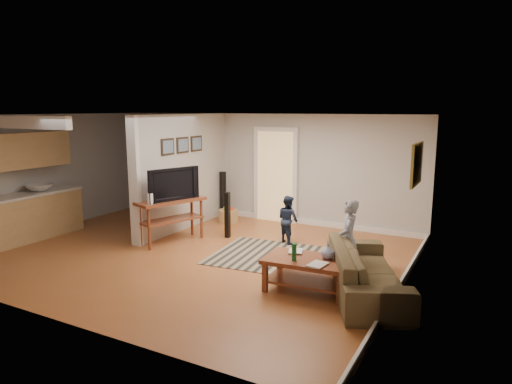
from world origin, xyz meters
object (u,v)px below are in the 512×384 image
speaker_right (223,194)px  child (347,277)px  tv_console (171,204)px  toy_basket (228,215)px  speaker_left (227,215)px  sofa (365,292)px  toddler (288,243)px  coffee_table (309,266)px

speaker_right → child: size_ratio=0.90×
tv_console → toy_basket: bearing=105.6°
tv_console → speaker_left: size_ratio=1.54×
sofa → toddler: size_ratio=2.41×
coffee_table → tv_console: bearing=163.0°
toddler → toy_basket: bearing=3.4°
speaker_left → coffee_table: bearing=-38.4°
speaker_right → toy_basket: bearing=-25.2°
speaker_right → child: 4.66m
sofa → speaker_left: (-3.25, 1.50, 0.47)m
sofa → toddler: toddler is taller
tv_console → toy_basket: size_ratio=3.23×
speaker_left → child: bearing=-22.1°
sofa → toddler: 2.65m
tv_console → speaker_left: bearing=65.6°
child → toddler: child is taller
speaker_right → toddler: bearing=-8.1°
coffee_table → toddler: coffee_table is taller
sofa → coffee_table: (-0.75, -0.31, 0.38)m
tv_console → speaker_right: size_ratio=1.31×
speaker_left → toddler: speaker_left is taller
coffee_table → toddler: (-1.26, 2.05, -0.38)m
sofa → toy_basket: 4.69m
speaker_left → speaker_right: size_ratio=0.85×
toy_basket → toddler: 2.09m
sofa → speaker_right: 5.27m
tv_console → toy_basket: (0.14, 1.90, -0.62)m
coffee_table → child: (0.33, 0.81, -0.38)m
speaker_left → toy_basket: (-0.65, 1.09, -0.31)m
toy_basket → child: (3.48, -2.10, -0.17)m
coffee_table → tv_console: tv_console is taller
coffee_table → speaker_left: size_ratio=1.35×
toddler → sofa: bearing=166.5°
speaker_right → child: bearing=-12.2°
sofa → tv_console: bearing=55.4°
sofa → speaker_left: size_ratio=2.41×
toddler → child: bearing=169.3°
speaker_right → toy_basket: size_ratio=2.46×
sofa → coffee_table: size_ratio=1.78×
coffee_table → child: 0.95m
speaker_left → child: size_ratio=0.77×
child → toy_basket: bearing=-134.4°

